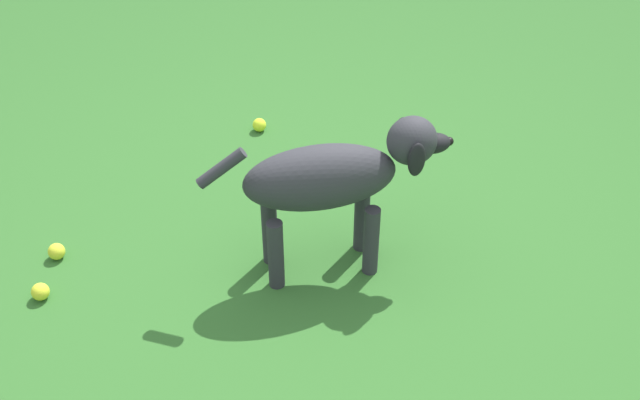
# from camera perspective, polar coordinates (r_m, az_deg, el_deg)

# --- Properties ---
(ground) EXTENTS (14.00, 14.00, 0.00)m
(ground) POSITION_cam_1_polar(r_m,az_deg,el_deg) (3.01, -0.15, -3.80)
(ground) COLOR #2D6026
(dog) EXTENTS (0.40, 0.88, 0.62)m
(dog) POSITION_cam_1_polar(r_m,az_deg,el_deg) (2.70, 1.12, 1.67)
(dog) COLOR #2D2D33
(dog) RESTS_ON ground
(tennis_ball_0) EXTENTS (0.07, 0.07, 0.07)m
(tennis_ball_0) POSITION_cam_1_polar(r_m,az_deg,el_deg) (3.13, -19.20, -3.67)
(tennis_ball_0) COLOR #CDD22E
(tennis_ball_0) RESTS_ON ground
(tennis_ball_2) EXTENTS (0.07, 0.07, 0.07)m
(tennis_ball_2) POSITION_cam_1_polar(r_m,az_deg,el_deg) (3.71, -4.58, 5.65)
(tennis_ball_2) COLOR #CDE429
(tennis_ball_2) RESTS_ON ground
(tennis_ball_3) EXTENTS (0.07, 0.07, 0.07)m
(tennis_ball_3) POSITION_cam_1_polar(r_m,az_deg,el_deg) (2.98, -20.28, -6.48)
(tennis_ball_3) COLOR yellow
(tennis_ball_3) RESTS_ON ground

